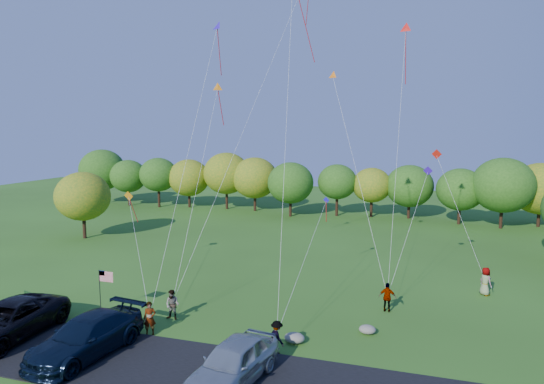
{
  "coord_description": "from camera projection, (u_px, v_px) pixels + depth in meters",
  "views": [
    {
      "loc": [
        11.55,
        -23.22,
        11.37
      ],
      "look_at": [
        2.29,
        6.0,
        7.33
      ],
      "focal_mm": 32.0,
      "sensor_mm": 36.0,
      "label": 1
    }
  ],
  "objects": [
    {
      "name": "flyer_c",
      "position": [
        277.0,
        337.0,
        24.61
      ],
      "size": [
        1.23,
        1.19,
        1.69
      ],
      "primitive_type": "imported",
      "rotation": [
        0.0,
        0.0,
        2.41
      ],
      "color": "#4C4C59",
      "rests_on": "ground"
    },
    {
      "name": "asphalt_lane",
      "position": [
        163.0,
        368.0,
        23.1
      ],
      "size": [
        44.0,
        6.0,
        0.06
      ],
      "primitive_type": "cube",
      "color": "black",
      "rests_on": "ground"
    },
    {
      "name": "kites_aloft",
      "position": [
        298.0,
        31.0,
        35.22
      ],
      "size": [
        23.82,
        10.55,
        19.92
      ],
      "color": "#FD1C85",
      "rests_on": "ground"
    },
    {
      "name": "minivan_dark",
      "position": [
        7.0,
        321.0,
        26.23
      ],
      "size": [
        3.48,
        7.11,
        1.95
      ],
      "primitive_type": "imported",
      "rotation": [
        0.0,
        0.0,
        0.04
      ],
      "color": "black",
      "rests_on": "asphalt_lane"
    },
    {
      "name": "minivan_navy",
      "position": [
        86.0,
        337.0,
        24.24
      ],
      "size": [
        3.51,
        6.9,
        1.92
      ],
      "primitive_type": "imported",
      "rotation": [
        0.0,
        0.0,
        -0.13
      ],
      "color": "black",
      "rests_on": "asphalt_lane"
    },
    {
      "name": "flyer_b",
      "position": [
        172.0,
        305.0,
        28.93
      ],
      "size": [
        0.89,
        0.7,
        1.8
      ],
      "primitive_type": "imported",
      "rotation": [
        0.0,
        0.0,
        -0.02
      ],
      "color": "#4C4C59",
      "rests_on": "ground"
    },
    {
      "name": "flyer_a",
      "position": [
        150.0,
        318.0,
        26.81
      ],
      "size": [
        0.8,
        0.69,
        1.86
      ],
      "primitive_type": "imported",
      "rotation": [
        0.0,
        0.0,
        0.43
      ],
      "color": "#4C4C59",
      "rests_on": "ground"
    },
    {
      "name": "boulder_near",
      "position": [
        295.0,
        338.0,
        25.82
      ],
      "size": [
        1.11,
        0.87,
        0.55
      ],
      "primitive_type": "ellipsoid",
      "color": "gray",
      "rests_on": "ground"
    },
    {
      "name": "treeline",
      "position": [
        308.0,
        181.0,
        61.12
      ],
      "size": [
        76.34,
        27.65,
        8.24
      ],
      "color": "#321D12",
      "rests_on": "ground"
    },
    {
      "name": "park_bench",
      "position": [
        34.0,
        300.0,
        30.67
      ],
      "size": [
        1.84,
        0.82,
        1.04
      ],
      "rotation": [
        0.0,
        0.0,
        -0.29
      ],
      "color": "#153B16",
      "rests_on": "ground"
    },
    {
      "name": "flag_assembly",
      "position": [
        104.0,
        281.0,
        29.72
      ],
      "size": [
        1.01,
        0.66,
        2.74
      ],
      "color": "black",
      "rests_on": "ground"
    },
    {
      "name": "ground",
      "position": [
        200.0,
        335.0,
        26.89
      ],
      "size": [
        140.0,
        140.0,
        0.0
      ],
      "primitive_type": "plane",
      "color": "#2E5718",
      "rests_on": "ground"
    },
    {
      "name": "flyer_e",
      "position": [
        485.0,
        281.0,
        33.15
      ],
      "size": [
        1.08,
        1.12,
        1.94
      ],
      "primitive_type": "imported",
      "rotation": [
        0.0,
        0.0,
        2.27
      ],
      "color": "#4C4C59",
      "rests_on": "ground"
    },
    {
      "name": "flyer_d",
      "position": [
        387.0,
        297.0,
        30.17
      ],
      "size": [
        1.09,
        0.48,
        1.84
      ],
      "primitive_type": "imported",
      "rotation": [
        0.0,
        0.0,
        3.12
      ],
      "color": "#4C4C59",
      "rests_on": "ground"
    },
    {
      "name": "trash_barrel",
      "position": [
        58.0,
        305.0,
        30.22
      ],
      "size": [
        0.56,
        0.56,
        0.83
      ],
      "primitive_type": "cylinder",
      "color": "#0B3AAC",
      "rests_on": "ground"
    },
    {
      "name": "boulder_far",
      "position": [
        367.0,
        329.0,
        26.98
      ],
      "size": [
        0.94,
        0.78,
        0.49
      ],
      "primitive_type": "ellipsoid",
      "color": "gray",
      "rests_on": "ground"
    },
    {
      "name": "minivan_silver",
      "position": [
        233.0,
        362.0,
        21.56
      ],
      "size": [
        3.15,
        5.95,
        1.93
      ],
      "primitive_type": "imported",
      "rotation": [
        0.0,
        0.0,
        -0.16
      ],
      "color": "#A8AEB2",
      "rests_on": "asphalt_lane"
    }
  ]
}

